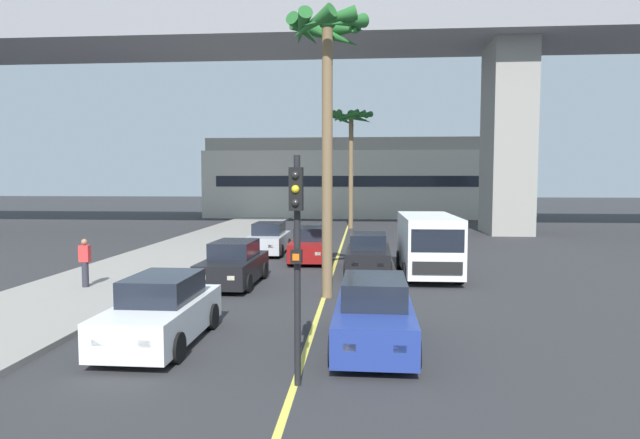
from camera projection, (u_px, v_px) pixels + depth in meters
sidewalk_left at (90, 288)px, 18.39m from camera, size 4.80×80.00×0.15m
lane_stripe_center at (337, 258)px, 25.70m from camera, size 0.14×56.00×0.01m
bridge_overpass at (360, 35)px, 37.30m from camera, size 83.71×8.00×17.08m
pier_building_backdrop at (351, 179)px, 54.19m from camera, size 28.19×8.04×7.60m
car_queue_front at (374, 316)px, 12.15m from camera, size 1.87×4.12×1.56m
car_queue_second at (234, 265)px, 19.31m from camera, size 1.92×4.14×1.56m
car_queue_third at (269, 239)px, 27.34m from camera, size 1.84×4.10×1.56m
car_queue_fourth at (368, 254)px, 21.91m from camera, size 1.89×4.13×1.56m
car_queue_fifth at (161, 312)px, 12.47m from camera, size 1.85×4.11×1.56m
car_queue_sixth at (311, 245)px, 24.88m from camera, size 1.90×4.13×1.56m
delivery_van at (428, 243)px, 21.05m from camera, size 2.20×5.27×2.36m
traffic_light_median_near at (297, 239)px, 9.68m from camera, size 0.24×0.37×4.20m
palm_tree_near_median at (351, 129)px, 40.60m from camera, size 3.27×3.30×8.89m
palm_tree_mid_median at (327, 61)px, 16.78m from camera, size 2.59×2.62×8.95m
pedestrian_near_crosswalk at (85, 262)px, 18.17m from camera, size 0.34×0.22×1.62m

